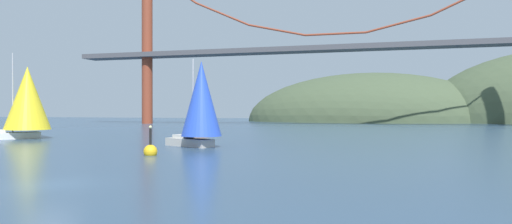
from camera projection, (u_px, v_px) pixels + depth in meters
ground_plane at (52, 185)px, 24.01m from camera, size 360.00×360.00×0.00m
headland_center at (370, 122)px, 151.35m from camera, size 77.43×44.00×29.94m
suspension_bridge at (335, 44)px, 114.58m from camera, size 134.49×6.00×40.36m
sailboat_blue_spinnaker at (200, 102)px, 48.02m from camera, size 7.25×5.47×8.69m
sailboat_orange_sail at (198, 106)px, 78.57m from camera, size 6.03×6.76×8.86m
sailboat_yellow_sail at (26, 100)px, 62.33m from camera, size 8.72×9.67×10.73m
channel_buoy at (150, 151)px, 39.48m from camera, size 1.10×1.10×2.64m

